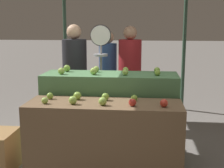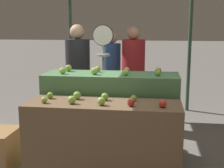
{
  "view_description": "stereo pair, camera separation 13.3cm",
  "coord_description": "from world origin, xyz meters",
  "px_view_note": "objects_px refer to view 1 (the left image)",
  "views": [
    {
      "loc": [
        0.43,
        -3.23,
        1.71
      ],
      "look_at": [
        0.05,
        0.3,
        1.03
      ],
      "focal_mm": 50.0,
      "sensor_mm": 36.0,
      "label": 1
    },
    {
      "loc": [
        0.56,
        -3.22,
        1.71
      ],
      "look_at": [
        0.05,
        0.3,
        1.03
      ],
      "focal_mm": 50.0,
      "sensor_mm": 36.0,
      "label": 2
    }
  ],
  "objects_px": {
    "person_customer_left": "(130,70)",
    "person_vendor_at_scale": "(75,72)",
    "produce_scale": "(101,57)",
    "person_customer_right": "(108,70)"
  },
  "relations": [
    {
      "from": "person_vendor_at_scale",
      "to": "person_customer_left",
      "type": "xyz_separation_m",
      "value": [
        0.83,
        0.41,
        -0.02
      ]
    },
    {
      "from": "person_customer_left",
      "to": "person_vendor_at_scale",
      "type": "bearing_deg",
      "value": -3.18
    },
    {
      "from": "person_customer_right",
      "to": "person_vendor_at_scale",
      "type": "bearing_deg",
      "value": 37.03
    },
    {
      "from": "produce_scale",
      "to": "person_vendor_at_scale",
      "type": "height_order",
      "value": "person_vendor_at_scale"
    },
    {
      "from": "person_customer_right",
      "to": "produce_scale",
      "type": "bearing_deg",
      "value": 72.66
    },
    {
      "from": "produce_scale",
      "to": "person_vendor_at_scale",
      "type": "relative_size",
      "value": 1.0
    },
    {
      "from": "person_vendor_at_scale",
      "to": "person_customer_right",
      "type": "relative_size",
      "value": 1.07
    },
    {
      "from": "person_vendor_at_scale",
      "to": "produce_scale",
      "type": "bearing_deg",
      "value": 176.41
    },
    {
      "from": "person_vendor_at_scale",
      "to": "person_customer_left",
      "type": "relative_size",
      "value": 1.01
    },
    {
      "from": "person_vendor_at_scale",
      "to": "person_customer_right",
      "type": "bearing_deg",
      "value": -97.71
    }
  ]
}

